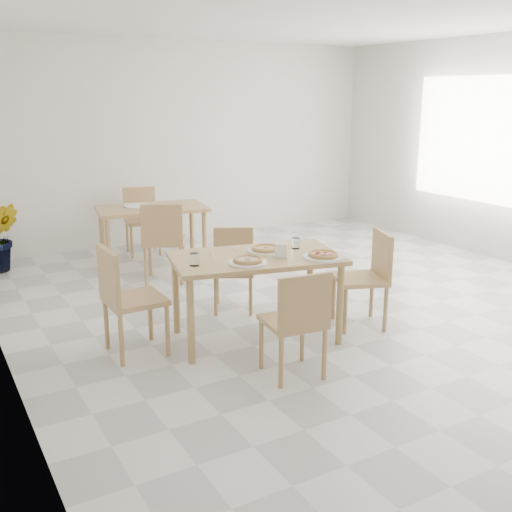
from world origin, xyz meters
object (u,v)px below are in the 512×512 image
napkin_holder (281,251)px  chair_back_s (163,237)px  chair_north (233,263)px  potted_plant (0,238)px  plate_margherita (266,251)px  pizza_pepperoni (323,254)px  tumbler_b (296,243)px  plate_empty (137,206)px  main_table (256,266)px  chair_east (369,272)px  chair_south (298,317)px  tumbler_a (194,259)px  pizza_margherita (266,248)px  chair_west (124,294)px  plate_mushroom (248,263)px  plate_pepperoni (323,257)px  second_table (152,215)px  pizza_mushroom (248,260)px  chair_back_n (141,215)px

napkin_holder → chair_back_s: chair_back_s is taller
chair_north → potted_plant: (-1.83, 2.51, -0.05)m
chair_north → plate_margherita: chair_north is taller
plate_margherita → pizza_pepperoni: size_ratio=1.17×
tumbler_b → plate_empty: bearing=101.7°
main_table → plate_empty: bearing=105.1°
plate_margherita → potted_plant: bearing=118.6°
chair_back_s → chair_east: bearing=145.2°
chair_south → chair_north: (0.32, 1.62, -0.03)m
chair_east → tumbler_a: (-1.63, 0.23, 0.29)m
chair_east → plate_margherita: (-0.92, 0.31, 0.25)m
main_table → pizza_margherita: 0.19m
chair_west → potted_plant: bearing=9.3°
plate_mushroom → pizza_pepperoni: size_ratio=1.18×
plate_margherita → tumbler_b: tumbler_b is taller
chair_back_s → plate_empty: bearing=-61.5°
napkin_holder → plate_pepperoni: bearing=7.1°
plate_mushroom → pizza_margherita: size_ratio=1.02×
plate_pepperoni → pizza_pepperoni: (0.00, 0.00, 0.02)m
plate_pepperoni → napkin_holder: size_ratio=2.69×
chair_west → second_table: chair_west is taller
chair_east → plate_empty: 3.16m
chair_west → tumbler_b: chair_west is taller
pizza_pepperoni → tumbler_a: (-1.02, 0.33, 0.02)m
pizza_margherita → napkin_holder: napkin_holder is taller
main_table → plate_margherita: 0.18m
plate_margherita → pizza_mushroom: pizza_mushroom is taller
chair_north → plate_empty: chair_north is taller
tumbler_a → second_table: tumbler_a is taller
plate_pepperoni → potted_plant: potted_plant is taller
plate_margherita → pizza_pepperoni: bearing=-52.8°
pizza_margherita → plate_empty: 2.64m
chair_east → pizza_pepperoni: (-0.60, -0.11, 0.27)m
main_table → chair_south: (-0.12, -0.82, -0.17)m
chair_south → chair_west: (-0.97, 1.05, 0.04)m
plate_empty → chair_east: bearing=-68.2°
chair_back_s → chair_back_n: chair_back_s is taller
chair_back_s → plate_empty: (-0.02, 0.79, 0.22)m
plate_margherita → potted_plant: 3.71m
plate_mushroom → pizza_mushroom: (0.00, 0.00, 0.02)m
chair_east → plate_pepperoni: bearing=-58.6°
pizza_mushroom → potted_plant: 3.80m
plate_pepperoni → chair_back_s: (-0.55, 2.25, -0.22)m
tumbler_a → chair_back_s: size_ratio=0.11×
pizza_mushroom → chair_west: bearing=156.0°
main_table → chair_south: 0.84m
second_table → chair_north: bearing=-75.4°
napkin_holder → potted_plant: (-1.77, 3.48, -0.40)m
plate_pepperoni → pizza_mushroom: (-0.63, 0.17, 0.02)m
potted_plant → chair_west: bearing=-80.1°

